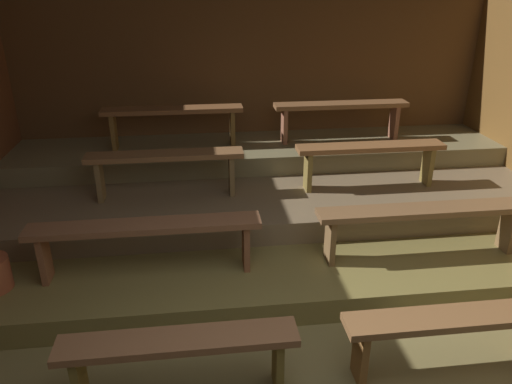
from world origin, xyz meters
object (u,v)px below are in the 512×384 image
object	(u,v)px
bench_lower_right	(424,217)
bench_upper_left	(173,116)
bench_middle_right	(370,153)
bench_upper_right	(341,110)
bench_floor_left	(179,350)
bench_lower_left	(146,233)
bench_middle_left	(165,162)
bench_floor_right	(454,327)

from	to	relation	value
bench_lower_right	bench_upper_left	bearing A→B (deg)	137.29
bench_lower_right	bench_middle_right	distance (m)	1.11
bench_upper_left	bench_upper_right	distance (m)	2.00
bench_floor_left	bench_lower_left	world-z (taller)	bench_lower_left
bench_floor_left	bench_middle_left	distance (m)	2.27
bench_upper_left	bench_lower_left	bearing A→B (deg)	-95.28
bench_upper_right	bench_floor_left	bearing A→B (deg)	-121.07
bench_floor_left	bench_floor_right	size ratio (longest dim) A/B	1.00
bench_lower_right	bench_upper_left	xyz separation A→B (m)	(-2.19, 2.02, 0.44)
bench_middle_left	bench_upper_right	world-z (taller)	bench_upper_right
bench_floor_left	bench_lower_right	bearing A→B (deg)	28.71
bench_lower_left	bench_middle_left	world-z (taller)	bench_middle_left
bench_floor_right	bench_upper_right	bearing A→B (deg)	88.31
bench_lower_right	bench_upper_right	world-z (taller)	bench_upper_right
bench_floor_right	bench_upper_right	size ratio (longest dim) A/B	0.93
bench_middle_left	bench_upper_right	bearing A→B (deg)	24.54
bench_lower_right	bench_middle_right	xyz separation A→B (m)	(-0.13, 1.08, 0.21)
bench_lower_left	bench_middle_right	xyz separation A→B (m)	(2.25, 1.08, 0.21)
bench_floor_right	bench_middle_right	xyz separation A→B (m)	(0.15, 2.22, 0.44)
bench_lower_left	bench_upper_left	xyz separation A→B (m)	(0.19, 2.02, 0.44)
bench_floor_right	bench_middle_left	bearing A→B (deg)	131.47
bench_lower_left	bench_middle_left	xyz separation A→B (m)	(0.13, 1.08, 0.21)
bench_floor_right	bench_middle_left	size ratio (longest dim) A/B	0.96
bench_middle_left	bench_upper_right	xyz separation A→B (m)	(2.06, 0.94, 0.22)
bench_floor_left	bench_lower_right	xyz separation A→B (m)	(2.09, 1.15, 0.23)
bench_middle_left	bench_middle_right	bearing A→B (deg)	0.00
bench_middle_left	bench_upper_left	size ratio (longest dim) A/B	0.96
bench_floor_left	bench_middle_right	bearing A→B (deg)	48.53
bench_lower_left	bench_lower_right	bearing A→B (deg)	0.00
bench_floor_left	bench_middle_right	distance (m)	3.00
bench_floor_right	bench_upper_left	world-z (taller)	bench_upper_left
bench_floor_left	bench_middle_right	world-z (taller)	bench_middle_right
bench_lower_left	bench_lower_right	distance (m)	2.37
bench_floor_right	bench_middle_right	distance (m)	2.27
bench_lower_right	bench_upper_right	distance (m)	2.07
bench_upper_left	bench_floor_left	bearing A→B (deg)	-88.31
bench_floor_left	bench_upper_right	bearing A→B (deg)	58.93
bench_lower_right	bench_upper_right	size ratio (longest dim) A/B	1.16
bench_middle_left	bench_middle_right	xyz separation A→B (m)	(2.12, 0.00, 0.00)
bench_floor_left	bench_upper_left	size ratio (longest dim) A/B	0.93
bench_floor_right	bench_floor_left	bearing A→B (deg)	180.00
bench_lower_right	bench_upper_left	world-z (taller)	bench_upper_left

